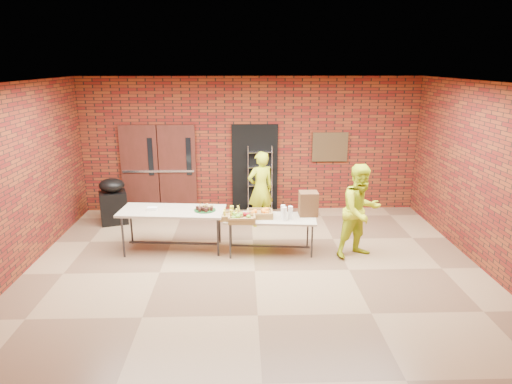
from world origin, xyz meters
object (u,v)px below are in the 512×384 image
(wire_rack, at_px, (260,179))
(table_right, at_px, (270,220))
(table_left, at_px, (172,213))
(covered_grill, at_px, (113,201))
(volunteer_man, at_px, (361,211))
(volunteer_woman, at_px, (261,189))
(coffee_dispenser, at_px, (308,204))

(wire_rack, relative_size, table_right, 0.91)
(table_left, bearing_deg, covered_grill, 140.14)
(covered_grill, relative_size, volunteer_man, 0.59)
(wire_rack, height_order, volunteer_man, volunteer_man)
(wire_rack, distance_m, table_left, 2.91)
(table_right, height_order, volunteer_man, volunteer_man)
(volunteer_woman, xyz_separation_m, volunteer_man, (1.77, -1.72, 0.05))
(volunteer_man, bearing_deg, table_left, 149.43)
(coffee_dispenser, distance_m, covered_grill, 4.46)
(table_right, bearing_deg, wire_rack, 97.71)
(volunteer_woman, relative_size, volunteer_man, 0.95)
(coffee_dispenser, relative_size, covered_grill, 0.44)
(table_left, distance_m, volunteer_man, 3.53)
(covered_grill, bearing_deg, volunteer_woman, -23.02)
(volunteer_woman, height_order, volunteer_man, volunteer_man)
(volunteer_woman, bearing_deg, coffee_dispenser, 97.96)
(covered_grill, bearing_deg, volunteer_man, -40.04)
(coffee_dispenser, xyz_separation_m, volunteer_woman, (-0.85, 1.38, -0.09))
(covered_grill, xyz_separation_m, volunteer_woman, (3.29, -0.24, 0.31))
(table_left, height_order, coffee_dispenser, coffee_dispenser)
(table_right, bearing_deg, table_left, -179.86)
(covered_grill, bearing_deg, table_right, -45.82)
(volunteer_man, bearing_deg, wire_rack, 98.53)
(covered_grill, distance_m, volunteer_man, 5.43)
(table_left, distance_m, table_right, 1.87)
(table_right, xyz_separation_m, volunteer_man, (1.64, -0.22, 0.24))
(table_left, xyz_separation_m, table_right, (1.86, -0.17, -0.10))
(coffee_dispenser, bearing_deg, table_left, 178.76)
(table_left, relative_size, volunteer_woman, 1.22)
(coffee_dispenser, bearing_deg, volunteer_man, -20.22)
(coffee_dispenser, distance_m, volunteer_man, 0.98)
(table_left, bearing_deg, table_right, -0.06)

